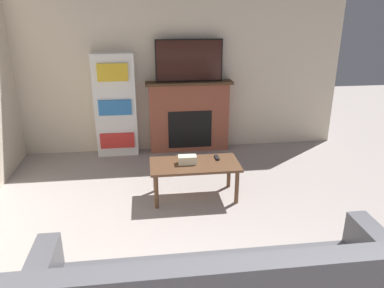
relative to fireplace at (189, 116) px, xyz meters
The scene contains 7 objects.
wall_back 0.85m from the fireplace, 155.80° to the left, with size 5.60×0.06×2.70m.
fireplace is the anchor object (origin of this frame).
tv 0.89m from the fireplace, 90.00° to the right, with size 1.03×0.03×0.64m.
coffee_table 1.65m from the fireplace, 94.60° to the right, with size 1.08×0.55×0.45m.
tissue_box 1.64m from the fireplace, 97.73° to the right, with size 0.22×0.12×0.10m.
remote_control 1.52m from the fireplace, 83.79° to the right, with size 0.04×0.15×0.02m.
bookshelf 1.17m from the fireplace, behind, with size 0.63×0.29×1.59m.
Camera 1 is at (-0.38, -1.28, 2.26)m, focal length 35.00 mm.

